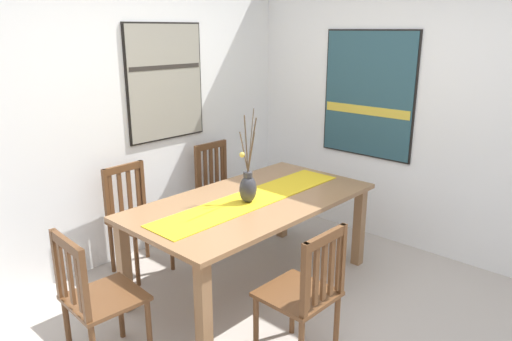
{
  "coord_description": "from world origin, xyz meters",
  "views": [
    {
      "loc": [
        -2.3,
        -1.81,
        2.03
      ],
      "look_at": [
        0.32,
        0.62,
        0.95
      ],
      "focal_mm": 33.33,
      "sensor_mm": 36.0,
      "label": 1
    }
  ],
  "objects_px": {
    "chair_2": "(220,188)",
    "chair_3": "(96,298)",
    "dining_table": "(252,210)",
    "painting_on_side_wall": "(368,95)",
    "chair_0": "(305,292)",
    "painting_on_back_wall": "(165,82)",
    "chair_1": "(136,217)",
    "centerpiece_vase": "(248,186)"
  },
  "relations": [
    {
      "from": "chair_1",
      "to": "chair_3",
      "type": "bearing_deg",
      "value": -134.01
    },
    {
      "from": "chair_1",
      "to": "painting_on_side_wall",
      "type": "height_order",
      "value": "painting_on_side_wall"
    },
    {
      "from": "dining_table",
      "to": "chair_2",
      "type": "xyz_separation_m",
      "value": [
        0.51,
        0.93,
        -0.16
      ]
    },
    {
      "from": "chair_1",
      "to": "chair_2",
      "type": "distance_m",
      "value": 0.99
    },
    {
      "from": "chair_1",
      "to": "painting_on_back_wall",
      "type": "bearing_deg",
      "value": 26.02
    },
    {
      "from": "chair_0",
      "to": "chair_2",
      "type": "bearing_deg",
      "value": 61.44
    },
    {
      "from": "dining_table",
      "to": "painting_on_back_wall",
      "type": "height_order",
      "value": "painting_on_back_wall"
    },
    {
      "from": "painting_on_side_wall",
      "to": "chair_1",
      "type": "bearing_deg",
      "value": 154.03
    },
    {
      "from": "dining_table",
      "to": "chair_3",
      "type": "height_order",
      "value": "chair_3"
    },
    {
      "from": "dining_table",
      "to": "centerpiece_vase",
      "type": "xyz_separation_m",
      "value": [
        -0.08,
        -0.03,
        0.22
      ]
    },
    {
      "from": "chair_2",
      "to": "chair_1",
      "type": "bearing_deg",
      "value": -179.43
    },
    {
      "from": "dining_table",
      "to": "chair_0",
      "type": "xyz_separation_m",
      "value": [
        -0.47,
        -0.88,
        -0.16
      ]
    },
    {
      "from": "centerpiece_vase",
      "to": "chair_3",
      "type": "relative_size",
      "value": 0.78
    },
    {
      "from": "dining_table",
      "to": "painting_on_side_wall",
      "type": "distance_m",
      "value": 1.73
    },
    {
      "from": "dining_table",
      "to": "chair_0",
      "type": "distance_m",
      "value": 1.02
    },
    {
      "from": "dining_table",
      "to": "painting_on_back_wall",
      "type": "distance_m",
      "value": 1.51
    },
    {
      "from": "chair_0",
      "to": "painting_on_back_wall",
      "type": "distance_m",
      "value": 2.42
    },
    {
      "from": "dining_table",
      "to": "painting_on_side_wall",
      "type": "xyz_separation_m",
      "value": [
        1.56,
        -0.07,
        0.76
      ]
    },
    {
      "from": "painting_on_side_wall",
      "to": "dining_table",
      "type": "bearing_deg",
      "value": 177.32
    },
    {
      "from": "chair_0",
      "to": "painting_on_side_wall",
      "type": "relative_size",
      "value": 0.76
    },
    {
      "from": "chair_0",
      "to": "chair_3",
      "type": "xyz_separation_m",
      "value": [
        -0.88,
        0.89,
        -0.01
      ]
    },
    {
      "from": "chair_0",
      "to": "painting_on_side_wall",
      "type": "height_order",
      "value": "painting_on_side_wall"
    },
    {
      "from": "chair_0",
      "to": "painting_on_back_wall",
      "type": "height_order",
      "value": "painting_on_back_wall"
    },
    {
      "from": "chair_3",
      "to": "painting_on_side_wall",
      "type": "xyz_separation_m",
      "value": [
        2.91,
        -0.08,
        0.94
      ]
    },
    {
      "from": "chair_0",
      "to": "chair_1",
      "type": "bearing_deg",
      "value": 90.18
    },
    {
      "from": "chair_1",
      "to": "painting_on_side_wall",
      "type": "bearing_deg",
      "value": -25.97
    },
    {
      "from": "chair_0",
      "to": "dining_table",
      "type": "bearing_deg",
      "value": 61.9
    },
    {
      "from": "chair_3",
      "to": "painting_on_side_wall",
      "type": "height_order",
      "value": "painting_on_side_wall"
    },
    {
      "from": "centerpiece_vase",
      "to": "painting_on_side_wall",
      "type": "bearing_deg",
      "value": -1.6
    },
    {
      "from": "dining_table",
      "to": "chair_2",
      "type": "relative_size",
      "value": 2.09
    },
    {
      "from": "centerpiece_vase",
      "to": "chair_2",
      "type": "distance_m",
      "value": 1.18
    },
    {
      "from": "chair_2",
      "to": "chair_0",
      "type": "bearing_deg",
      "value": -118.56
    },
    {
      "from": "chair_2",
      "to": "chair_3",
      "type": "height_order",
      "value": "chair_2"
    },
    {
      "from": "chair_2",
      "to": "painting_on_side_wall",
      "type": "distance_m",
      "value": 1.71
    },
    {
      "from": "dining_table",
      "to": "painting_on_side_wall",
      "type": "bearing_deg",
      "value": -2.68
    },
    {
      "from": "centerpiece_vase",
      "to": "painting_on_back_wall",
      "type": "xyz_separation_m",
      "value": [
        0.2,
        1.24,
        0.68
      ]
    },
    {
      "from": "chair_2",
      "to": "chair_3",
      "type": "bearing_deg",
      "value": -153.85
    },
    {
      "from": "painting_on_back_wall",
      "to": "chair_3",
      "type": "bearing_deg",
      "value": -140.92
    },
    {
      "from": "chair_3",
      "to": "dining_table",
      "type": "bearing_deg",
      "value": -0.44
    },
    {
      "from": "chair_2",
      "to": "painting_on_side_wall",
      "type": "xyz_separation_m",
      "value": [
        1.04,
        -1.0,
        0.92
      ]
    },
    {
      "from": "dining_table",
      "to": "chair_1",
      "type": "bearing_deg",
      "value": 117.51
    },
    {
      "from": "chair_1",
      "to": "dining_table",
      "type": "bearing_deg",
      "value": -62.49
    }
  ]
}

